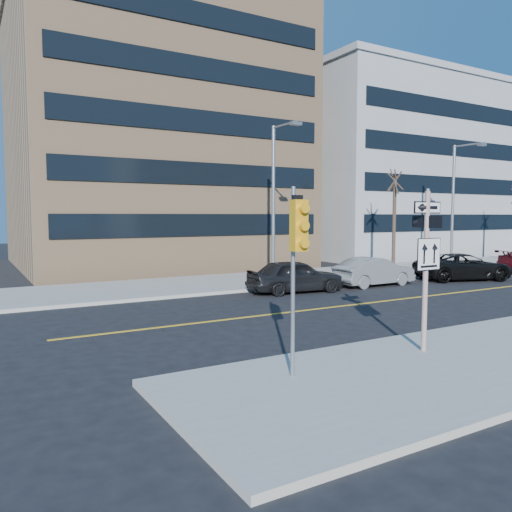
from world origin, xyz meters
TOP-DOWN VIEW (x-y plane):
  - ground at (0.00, 0.00)m, footprint 120.00×120.00m
  - far_sidewalk at (18.00, 12.00)m, footprint 66.00×6.00m
  - road_centerline at (12.00, 4.00)m, footprint 40.00×0.14m
  - sign_pole at (0.00, -2.51)m, footprint 0.92×0.92m
  - traffic_signal at (-4.00, -2.66)m, footprint 0.32×0.45m
  - parked_car_a at (3.21, 7.82)m, footprint 2.39×4.72m
  - parked_car_b at (7.90, 7.60)m, footprint 1.59×4.41m
  - parked_car_c at (13.83, 6.84)m, footprint 4.08×5.79m
  - streetlight_a at (4.00, 10.76)m, footprint 0.55×2.25m
  - streetlight_b at (18.00, 10.76)m, footprint 0.55×2.25m
  - street_tree_west at (13.00, 11.30)m, footprint 1.80×1.80m
  - building_brick at (2.00, 25.00)m, footprint 18.00×18.00m
  - building_grey_mid at (24.00, 24.00)m, footprint 20.00×16.00m
  - building_grey_far at (45.00, 27.00)m, footprint 18.00×18.00m

SIDE VIEW (x-z plane):
  - ground at x=0.00m, z-range 0.00..0.00m
  - road_centerline at x=12.00m, z-range 0.00..0.01m
  - far_sidewalk at x=18.00m, z-range 0.00..0.15m
  - parked_car_b at x=7.90m, z-range 0.00..1.45m
  - parked_car_c at x=13.83m, z-range 0.00..1.47m
  - parked_car_a at x=3.21m, z-range 0.00..1.54m
  - sign_pole at x=0.00m, z-range 0.41..4.47m
  - traffic_signal at x=-4.00m, z-range 1.03..5.03m
  - streetlight_a at x=4.00m, z-range 0.76..8.76m
  - streetlight_b at x=18.00m, z-range 0.76..8.76m
  - street_tree_west at x=13.00m, z-range 2.35..8.70m
  - building_grey_mid at x=24.00m, z-range 0.00..15.00m
  - building_grey_far at x=45.00m, z-range 0.00..16.00m
  - building_brick at x=2.00m, z-range 0.00..18.00m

